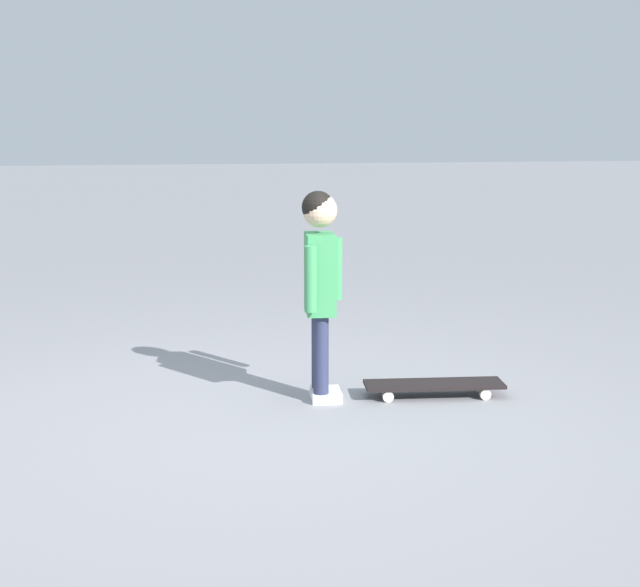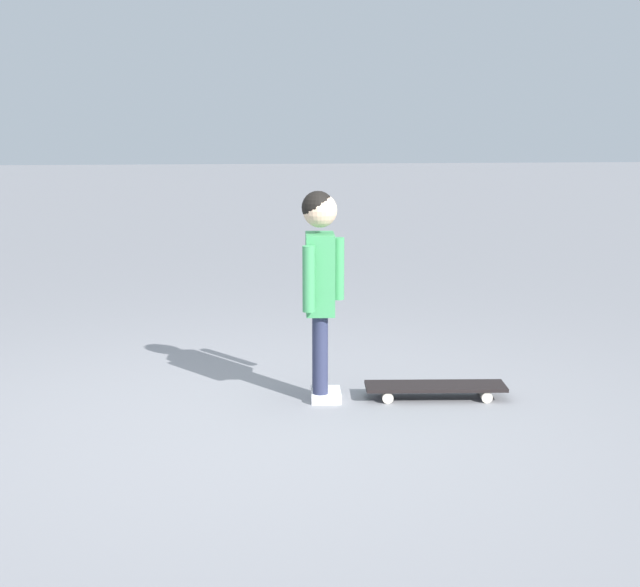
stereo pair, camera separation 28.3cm
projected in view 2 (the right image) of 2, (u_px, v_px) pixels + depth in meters
ground_plane at (248, 429)px, 4.36m from camera, size 50.00×50.00×0.00m
child_person at (320, 272)px, 4.69m from camera, size 0.24×0.36×1.06m
skateboard at (435, 387)px, 4.82m from camera, size 0.73×0.25×0.07m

